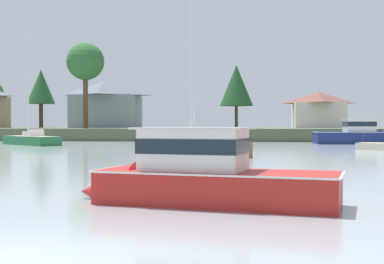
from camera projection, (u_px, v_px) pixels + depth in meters
name	position (u px, v px, depth m)	size (l,w,h in m)	color
ground_plane	(2.00, 261.00, 8.65)	(400.00, 400.00, 0.00)	#939EA3
far_shore_bank	(231.00, 132.00, 94.67)	(173.52, 51.09, 1.68)	#4C563D
dinghy_teal	(181.00, 145.00, 54.80)	(2.55, 3.77, 0.53)	#196B70
cruiser_red	(190.00, 185.00, 14.96)	(7.86, 3.54, 3.59)	#B2231E
sailboat_wood	(197.00, 151.00, 38.47)	(7.96, 8.21, 14.16)	brown
sailboat_green	(31.00, 143.00, 58.35)	(8.30, 7.47, 12.81)	#236B3D
cruiser_navy	(362.00, 138.00, 61.46)	(10.24, 3.96, 5.34)	navy
shore_tree_left	(41.00, 87.00, 98.05)	(5.12, 5.12, 10.67)	brown
shore_tree_left_mid	(1.00, 97.00, 101.37)	(3.81, 3.81, 8.16)	brown
shore_tree_far_right	(85.00, 62.00, 79.34)	(5.58, 5.58, 12.74)	brown
shore_tree_center	(236.00, 86.00, 82.40)	(5.16, 5.16, 9.77)	brown
cottage_hillside	(318.00, 109.00, 90.20)	(8.83, 10.30, 6.10)	silver
cottage_behind_trees	(106.00, 103.00, 93.58)	(11.95, 9.09, 8.29)	gray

